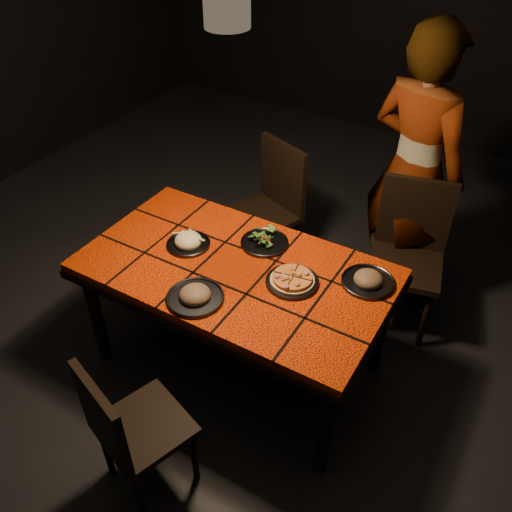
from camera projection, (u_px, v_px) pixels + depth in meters
The scene contains 12 objects.
room_shell at pixel (231, 134), 2.34m from camera, with size 6.04×7.04×3.08m.
dining_table at pixel (235, 278), 2.86m from camera, with size 1.62×0.92×0.75m.
chair_near at pixel (127, 427), 2.38m from camera, with size 0.48×0.48×0.83m.
chair_far_left at pixel (271, 202), 3.68m from camera, with size 0.55×0.55×0.94m.
chair_far_right at pixel (409, 246), 3.28m from camera, with size 0.52×0.52×0.95m.
diner at pixel (414, 171), 3.28m from camera, with size 0.66×0.43×1.81m, color brown.
pendant_lamp at pixel (227, 6), 2.02m from camera, with size 0.18×0.18×1.06m.
plate_pizza at pixel (292, 280), 2.70m from camera, with size 0.27×0.27×0.04m.
plate_pasta at pixel (188, 242), 2.94m from camera, with size 0.24×0.24×0.08m.
plate_salad at pixel (265, 240), 2.95m from camera, with size 0.26×0.26×0.07m.
plate_mushroom_a at pixel (195, 295), 2.61m from camera, with size 0.28×0.28×0.09m.
plate_mushroom_b at pixel (368, 280), 2.70m from camera, with size 0.27×0.27×0.09m.
Camera 1 is at (1.20, -1.80, 2.55)m, focal length 38.00 mm.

